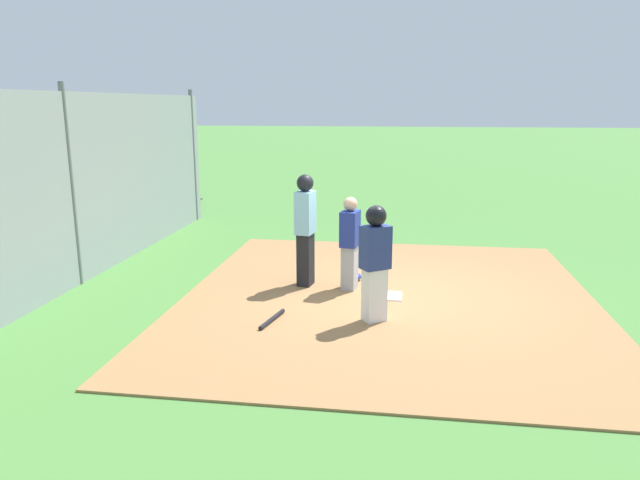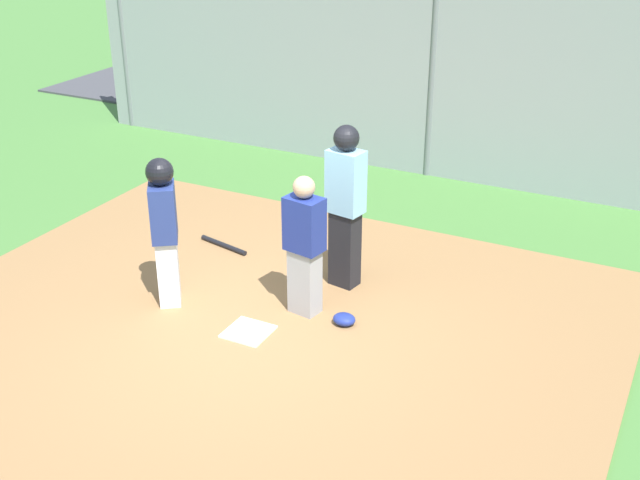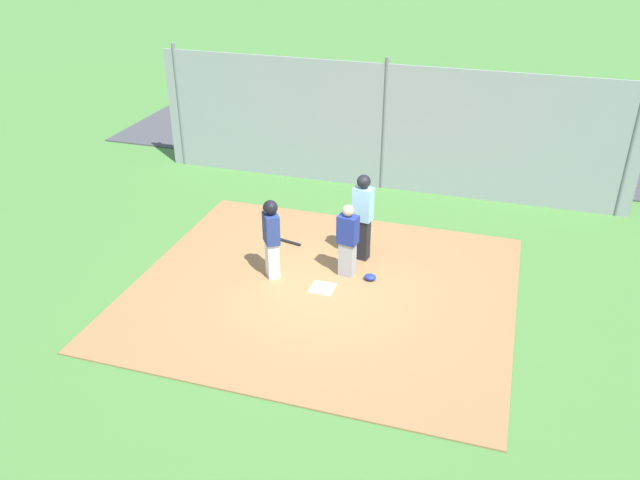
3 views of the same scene
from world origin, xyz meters
name	(u,v)px [view 1 (image 1 of 3)]	position (x,y,z in m)	size (l,w,h in m)	color
ground_plane	(388,298)	(0.00, 0.00, 0.00)	(140.00, 140.00, 0.00)	#477A38
dirt_infield	(388,297)	(0.00, 0.00, 0.01)	(7.20, 6.40, 0.03)	olive
home_plate	(388,296)	(0.00, 0.00, 0.04)	(0.44, 0.44, 0.02)	white
catcher	(350,242)	(-0.31, -0.64, 0.82)	(0.42, 0.32, 1.53)	#9E9EA3
umpire	(305,227)	(-0.42, -1.39, 1.02)	(0.42, 0.32, 1.86)	black
runner	(375,256)	(1.08, -0.16, 0.97)	(0.43, 0.46, 1.64)	silver
baseball_bat	(272,319)	(1.32, -1.57, 0.06)	(0.06, 0.06, 0.75)	black
catcher_mask	(355,277)	(-0.80, -0.59, 0.09)	(0.24, 0.20, 0.12)	navy
backstop_fence	(71,191)	(0.00, -5.23, 1.60)	(12.00, 0.10, 3.35)	#93999E
parked_car_green	(55,191)	(-6.19, -9.52, 0.61)	(4.30, 2.09, 1.28)	#235B38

